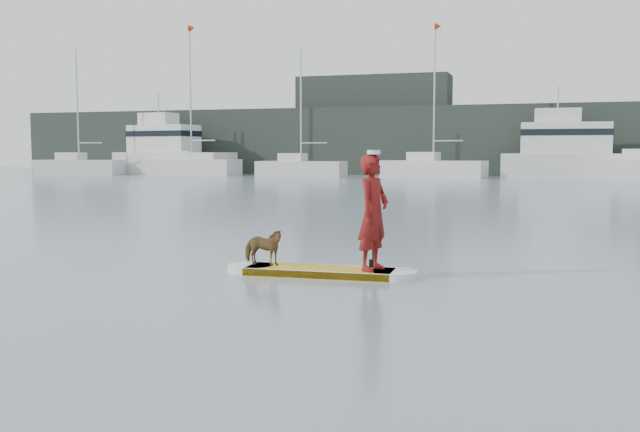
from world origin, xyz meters
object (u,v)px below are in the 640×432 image
(paddler, at_px, (373,213))
(sailboat_d, at_px, (432,167))
(paddleboard, at_px, (320,271))
(sailboat_b, at_px, (191,165))
(motor_yacht_b, at_px, (169,152))
(sailboat_a, at_px, (79,166))
(sailboat_c, at_px, (300,168))
(dog, at_px, (263,247))
(motor_yacht_a, at_px, (573,153))

(paddler, bearing_deg, sailboat_d, 22.48)
(paddleboard, relative_size, paddler, 1.72)
(sailboat_b, distance_m, motor_yacht_b, 3.45)
(sailboat_a, bearing_deg, paddler, -54.08)
(paddler, height_order, sailboat_c, sailboat_c)
(sailboat_b, distance_m, sailboat_c, 10.65)
(sailboat_a, xyz_separation_m, sailboat_d, (31.37, 2.12, 0.07))
(dog, height_order, sailboat_d, sailboat_d)
(paddler, distance_m, motor_yacht_a, 46.54)
(sailboat_b, height_order, sailboat_c, sailboat_b)
(dog, bearing_deg, paddler, -85.43)
(sailboat_b, height_order, motor_yacht_b, sailboat_b)
(dog, bearing_deg, motor_yacht_a, -6.22)
(paddleboard, bearing_deg, paddler, -0.00)
(motor_yacht_a, bearing_deg, paddleboard, -99.71)
(paddleboard, distance_m, sailboat_d, 45.50)
(paddler, distance_m, motor_yacht_b, 55.08)
(paddler, xyz_separation_m, sailboat_d, (-5.76, 45.20, -0.22))
(dog, bearing_deg, sailboat_b, 31.06)
(paddler, bearing_deg, dog, 107.75)
(sailboat_b, relative_size, motor_yacht_a, 1.09)
(sailboat_c, relative_size, motor_yacht_a, 0.87)
(sailboat_b, bearing_deg, dog, -54.77)
(paddler, distance_m, sailboat_c, 46.58)
(motor_yacht_a, bearing_deg, sailboat_a, -178.30)
(sailboat_b, distance_m, motor_yacht_a, 31.73)
(sailboat_a, xyz_separation_m, sailboat_b, (10.25, 1.80, 0.11))
(paddleboard, height_order, sailboat_d, sailboat_d)
(paddleboard, height_order, motor_yacht_b, motor_yacht_b)
(paddleboard, distance_m, sailboat_c, 46.31)
(sailboat_d, bearing_deg, sailboat_a, -167.11)
(sailboat_c, bearing_deg, paddler, -68.51)
(paddler, height_order, motor_yacht_b, motor_yacht_b)
(sailboat_d, xyz_separation_m, motor_yacht_b, (-24.02, 1.13, 1.21))
(dog, xyz_separation_m, sailboat_d, (-3.83, 45.28, 0.43))
(paddleboard, bearing_deg, motor_yacht_a, 80.45)
(paddleboard, distance_m, dog, 1.09)
(sailboat_c, bearing_deg, paddleboard, -69.59)
(paddleboard, bearing_deg, dog, -180.00)
(paddler, xyz_separation_m, motor_yacht_b, (-29.78, 46.32, 0.99))
(paddler, bearing_deg, sailboat_c, 35.70)
(paddleboard, relative_size, sailboat_c, 0.32)
(sailboat_c, bearing_deg, sailboat_d, 9.45)
(paddler, xyz_separation_m, dog, (-1.93, -0.09, -0.64))
(sailboat_d, bearing_deg, sailboat_b, -170.10)
(paddler, distance_m, dog, 2.04)
(sailboat_a, xyz_separation_m, motor_yacht_a, (41.93, 3.21, 1.19))
(paddler, relative_size, motor_yacht_a, 0.16)
(paddler, relative_size, dog, 2.55)
(paddler, distance_m, sailboat_d, 45.56)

